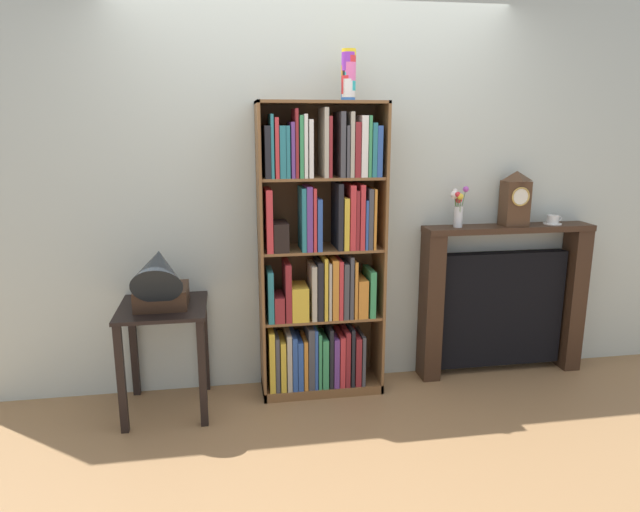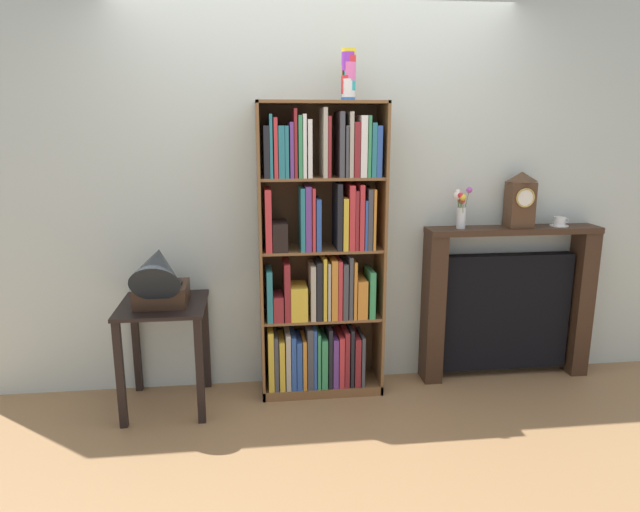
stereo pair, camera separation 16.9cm
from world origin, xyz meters
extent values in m
cube|color=#997047|center=(0.00, 0.00, -0.01)|extent=(8.02, 6.40, 0.02)
cube|color=beige|center=(0.16, 0.34, 1.34)|extent=(5.02, 0.08, 2.69)
cube|color=brown|center=(-0.39, 0.15, 0.94)|extent=(0.02, 0.31, 1.89)
cube|color=brown|center=(0.39, 0.15, 0.94)|extent=(0.02, 0.31, 1.89)
cube|color=brown|center=(0.00, 0.30, 0.94)|extent=(0.79, 0.01, 1.89)
cube|color=brown|center=(0.00, 0.15, 1.88)|extent=(0.79, 0.31, 0.02)
cube|color=brown|center=(0.00, 0.15, 0.03)|extent=(0.79, 0.31, 0.06)
cube|color=gold|center=(-0.34, 0.13, 0.26)|extent=(0.04, 0.26, 0.40)
cube|color=#424247|center=(-0.30, 0.13, 0.24)|extent=(0.03, 0.25, 0.37)
cube|color=gold|center=(-0.27, 0.13, 0.23)|extent=(0.03, 0.25, 0.34)
cube|color=#B2A893|center=(-0.23, 0.13, 0.25)|extent=(0.03, 0.27, 0.38)
cube|color=#2D519E|center=(-0.19, 0.13, 0.24)|extent=(0.03, 0.26, 0.36)
cube|color=#2D519E|center=(-0.16, 0.13, 0.22)|extent=(0.03, 0.26, 0.33)
cube|color=orange|center=(-0.12, 0.11, 0.23)|extent=(0.02, 0.23, 0.33)
cube|color=#424247|center=(-0.08, 0.13, 0.26)|extent=(0.04, 0.25, 0.41)
cube|color=#2D519E|center=(-0.05, 0.11, 0.26)|extent=(0.02, 0.22, 0.40)
cube|color=#388E56|center=(-0.03, 0.11, 0.25)|extent=(0.02, 0.22, 0.37)
cube|color=#388E56|center=(0.01, 0.12, 0.23)|extent=(0.04, 0.25, 0.34)
cube|color=black|center=(0.05, 0.12, 0.26)|extent=(0.02, 0.24, 0.40)
cube|color=#663884|center=(0.08, 0.11, 0.23)|extent=(0.03, 0.22, 0.34)
cube|color=#C63338|center=(0.12, 0.13, 0.23)|extent=(0.03, 0.26, 0.35)
cube|color=maroon|center=(0.16, 0.12, 0.25)|extent=(0.03, 0.24, 0.38)
cube|color=black|center=(0.19, 0.11, 0.26)|extent=(0.02, 0.22, 0.39)
cube|color=maroon|center=(0.23, 0.13, 0.23)|extent=(0.04, 0.26, 0.33)
cube|color=#424247|center=(0.26, 0.11, 0.23)|extent=(0.02, 0.23, 0.34)
cube|color=brown|center=(0.00, 0.15, 0.52)|extent=(0.76, 0.29, 0.02)
cube|color=teal|center=(-0.34, 0.10, 0.70)|extent=(0.04, 0.21, 0.33)
cube|color=maroon|center=(-0.28, 0.10, 0.61)|extent=(0.06, 0.21, 0.17)
cube|color=maroon|center=(-0.23, 0.12, 0.72)|extent=(0.04, 0.24, 0.37)
cube|color=gold|center=(-0.15, 0.10, 0.64)|extent=(0.11, 0.21, 0.22)
cube|color=#B2A893|center=(-0.06, 0.11, 0.71)|extent=(0.03, 0.22, 0.36)
cube|color=black|center=(-0.03, 0.11, 0.72)|extent=(0.03, 0.22, 0.38)
cube|color=gold|center=(0.01, 0.13, 0.73)|extent=(0.02, 0.25, 0.40)
cube|color=#B2A893|center=(0.04, 0.10, 0.72)|extent=(0.02, 0.21, 0.37)
cube|color=orange|center=(0.07, 0.12, 0.73)|extent=(0.04, 0.25, 0.39)
cube|color=#C63338|center=(0.11, 0.12, 0.72)|extent=(0.03, 0.25, 0.38)
cube|color=#424247|center=(0.14, 0.11, 0.71)|extent=(0.03, 0.22, 0.36)
cube|color=#424247|center=(0.18, 0.10, 0.73)|extent=(0.02, 0.21, 0.41)
cube|color=orange|center=(0.20, 0.11, 0.72)|extent=(0.02, 0.22, 0.38)
cube|color=orange|center=(0.25, 0.12, 0.66)|extent=(0.06, 0.25, 0.25)
cube|color=#388E56|center=(0.31, 0.11, 0.68)|extent=(0.04, 0.23, 0.31)
cube|color=brown|center=(0.00, 0.15, 0.97)|extent=(0.76, 0.29, 0.02)
cube|color=#C63338|center=(-0.34, 0.12, 1.18)|extent=(0.04, 0.24, 0.38)
cube|color=black|center=(-0.27, 0.11, 1.07)|extent=(0.09, 0.21, 0.18)
cube|color=teal|center=(-0.13, 0.11, 1.18)|extent=(0.03, 0.22, 0.39)
cube|color=#663884|center=(-0.09, 0.11, 1.18)|extent=(0.04, 0.22, 0.40)
cube|color=#C63338|center=(-0.06, 0.11, 1.18)|extent=(0.02, 0.23, 0.39)
cube|color=#2D519E|center=(-0.03, 0.11, 1.14)|extent=(0.03, 0.22, 0.32)
cube|color=black|center=(0.10, 0.13, 1.19)|extent=(0.03, 0.26, 0.41)
cube|color=gold|center=(0.14, 0.12, 1.15)|extent=(0.03, 0.24, 0.33)
cube|color=#C63338|center=(0.18, 0.13, 1.19)|extent=(0.03, 0.27, 0.40)
cube|color=maroon|center=(0.21, 0.12, 1.17)|extent=(0.02, 0.24, 0.37)
cube|color=#C63338|center=(0.24, 0.13, 1.19)|extent=(0.03, 0.25, 0.41)
cube|color=#2D519E|center=(0.26, 0.11, 1.14)|extent=(0.02, 0.22, 0.31)
cube|color=#424247|center=(0.29, 0.13, 1.17)|extent=(0.03, 0.26, 0.38)
cube|color=orange|center=(0.32, 0.13, 1.17)|extent=(0.02, 0.26, 0.38)
cube|color=brown|center=(0.00, 0.15, 1.43)|extent=(0.76, 0.29, 0.02)
cube|color=black|center=(-0.34, 0.13, 1.59)|extent=(0.03, 0.27, 0.31)
cube|color=teal|center=(-0.31, 0.11, 1.62)|extent=(0.02, 0.23, 0.37)
cube|color=#C63338|center=(-0.28, 0.11, 1.61)|extent=(0.02, 0.23, 0.35)
cube|color=teal|center=(-0.25, 0.11, 1.59)|extent=(0.04, 0.23, 0.31)
cube|color=teal|center=(-0.22, 0.11, 1.59)|extent=(0.02, 0.22, 0.31)
cube|color=#663884|center=(-0.19, 0.11, 1.60)|extent=(0.02, 0.22, 0.33)
cube|color=maroon|center=(-0.17, 0.11, 1.64)|extent=(0.02, 0.21, 0.40)
cube|color=#388E56|center=(-0.14, 0.13, 1.62)|extent=(0.02, 0.26, 0.37)
cube|color=white|center=(-0.11, 0.13, 1.62)|extent=(0.02, 0.27, 0.37)
cube|color=white|center=(-0.08, 0.11, 1.61)|extent=(0.03, 0.21, 0.34)
cube|color=#B2A893|center=(0.01, 0.12, 1.64)|extent=(0.02, 0.25, 0.41)
cube|color=maroon|center=(0.03, 0.12, 1.62)|extent=(0.02, 0.24, 0.36)
cube|color=#424247|center=(0.11, 0.13, 1.63)|extent=(0.03, 0.26, 0.39)
cube|color=#424247|center=(0.14, 0.11, 1.59)|extent=(0.02, 0.23, 0.31)
cube|color=#B2A893|center=(0.17, 0.12, 1.63)|extent=(0.02, 0.24, 0.39)
cube|color=maroon|center=(0.20, 0.10, 1.60)|extent=(0.03, 0.21, 0.33)
cube|color=white|center=(0.24, 0.13, 1.62)|extent=(0.04, 0.26, 0.37)
cube|color=#388E56|center=(0.28, 0.12, 1.62)|extent=(0.02, 0.25, 0.37)
cube|color=teal|center=(0.30, 0.13, 1.60)|extent=(0.03, 0.26, 0.32)
cube|color=#2D519E|center=(0.34, 0.12, 1.59)|extent=(0.03, 0.24, 0.31)
cylinder|color=blue|center=(0.16, 0.11, 1.94)|extent=(0.08, 0.08, 0.11)
cylinder|color=white|center=(0.16, 0.11, 1.96)|extent=(0.08, 0.08, 0.11)
cylinder|color=red|center=(0.16, 0.11, 1.98)|extent=(0.08, 0.08, 0.11)
cylinder|color=#28B2B7|center=(0.16, 0.11, 2.00)|extent=(0.08, 0.08, 0.11)
cylinder|color=black|center=(0.16, 0.11, 2.02)|extent=(0.08, 0.08, 0.11)
cylinder|color=orange|center=(0.16, 0.11, 2.04)|extent=(0.08, 0.08, 0.11)
cylinder|color=pink|center=(0.16, 0.11, 2.05)|extent=(0.08, 0.08, 0.11)
cylinder|color=purple|center=(0.16, 0.11, 2.07)|extent=(0.08, 0.08, 0.11)
cylinder|color=red|center=(0.16, 0.11, 2.09)|extent=(0.08, 0.08, 0.11)
cylinder|color=purple|center=(0.16, 0.11, 2.11)|extent=(0.08, 0.08, 0.11)
cylinder|color=yellow|center=(0.16, 0.11, 2.13)|extent=(0.08, 0.08, 0.11)
cube|color=black|center=(-0.99, 0.03, 0.67)|extent=(0.52, 0.54, 0.02)
cube|color=black|center=(-1.22, -0.21, 0.33)|extent=(0.04, 0.04, 0.66)
cube|color=black|center=(-0.76, -0.21, 0.33)|extent=(0.04, 0.04, 0.66)
cube|color=black|center=(-1.22, 0.27, 0.33)|extent=(0.04, 0.04, 0.66)
cube|color=black|center=(-0.76, 0.27, 0.33)|extent=(0.04, 0.04, 0.66)
cube|color=#382316|center=(-0.99, 0.03, 0.74)|extent=(0.31, 0.30, 0.12)
cylinder|color=black|center=(-0.99, 0.03, 0.81)|extent=(0.25, 0.25, 0.01)
cylinder|color=#1E2328|center=(-0.99, -0.01, 0.83)|extent=(0.03, 0.03, 0.06)
cone|color=#1E2328|center=(-0.99, -0.08, 0.94)|extent=(0.29, 0.39, 0.40)
cube|color=#382316|center=(1.31, 0.20, 1.05)|extent=(1.19, 0.20, 0.04)
cube|color=#382316|center=(0.78, 0.20, 0.52)|extent=(0.12, 0.18, 1.03)
cube|color=#382316|center=(1.85, 0.20, 0.52)|extent=(0.12, 0.18, 1.03)
cube|color=black|center=(1.31, 0.23, 0.47)|extent=(0.91, 0.10, 0.83)
cube|color=#472D1C|center=(1.34, 0.20, 1.23)|extent=(0.17, 0.13, 0.30)
pyramid|color=#472D1C|center=(1.34, 0.20, 1.41)|extent=(0.17, 0.13, 0.07)
cylinder|color=silver|center=(1.34, 0.13, 1.28)|extent=(0.12, 0.01, 0.12)
torus|color=#B79347|center=(1.34, 0.13, 1.28)|extent=(0.13, 0.01, 0.13)
cylinder|color=silver|center=(0.94, 0.20, 1.14)|extent=(0.06, 0.06, 0.14)
cylinder|color=#4C753D|center=(0.93, 0.18, 1.19)|extent=(0.04, 0.06, 0.21)
sphere|color=red|center=(0.91, 0.16, 1.30)|extent=(0.04, 0.04, 0.04)
cylinder|color=#4C753D|center=(0.92, 0.20, 1.20)|extent=(0.03, 0.01, 0.23)
sphere|color=silver|center=(0.91, 0.20, 1.32)|extent=(0.03, 0.03, 0.03)
cylinder|color=#4C753D|center=(0.97, 0.21, 1.21)|extent=(0.05, 0.02, 0.24)
sphere|color=#B24CB7|center=(0.99, 0.22, 1.33)|extent=(0.04, 0.04, 0.04)
cylinder|color=#4C753D|center=(0.94, 0.21, 1.17)|extent=(0.01, 0.02, 0.17)
sphere|color=red|center=(0.94, 0.20, 1.26)|extent=(0.04, 0.04, 0.04)
cylinder|color=#4C753D|center=(0.92, 0.20, 1.19)|extent=(0.04, 0.03, 0.21)
sphere|color=silver|center=(0.90, 0.19, 1.30)|extent=(0.05, 0.05, 0.05)
cylinder|color=#4C753D|center=(0.94, 0.17, 1.19)|extent=(0.03, 0.04, 0.20)
sphere|color=yellow|center=(0.93, 0.15, 1.29)|extent=(0.04, 0.04, 0.04)
cylinder|color=white|center=(1.64, 0.20, 1.08)|extent=(0.12, 0.12, 0.01)
cylinder|color=white|center=(1.64, 0.20, 1.11)|extent=(0.08, 0.08, 0.06)
torus|color=white|center=(1.69, 0.20, 1.11)|extent=(0.04, 0.01, 0.04)
camera|label=1|loc=(-0.59, -3.33, 1.75)|focal=31.66mm
camera|label=2|loc=(-0.43, -3.35, 1.75)|focal=31.66mm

